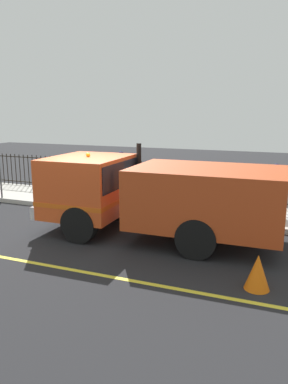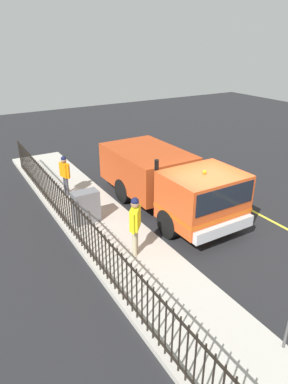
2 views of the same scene
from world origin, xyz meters
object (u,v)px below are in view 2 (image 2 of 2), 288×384
Objects in this scene: work_truck at (170,180)px; utility_cabinet at (86,207)px; pedestrian_distant at (65,171)px; traffic_cone at (170,168)px; worker_standing at (135,220)px.

work_truck is 5.77× the size of utility_cabinet.
work_truck is at bearing 31.05° from pedestrian_distant.
pedestrian_distant is 5.11m from traffic_cone.
work_truck reaches higher than pedestrian_distant.
work_truck reaches higher than traffic_cone.
work_truck is at bearing -11.50° from worker_standing.
pedestrian_distant reaches higher than traffic_cone.
worker_standing is at bearing 47.15° from traffic_cone.
utility_cabinet is 5.78m from traffic_cone.
utility_cabinet is (3.08, -0.54, -0.53)m from work_truck.
pedestrian_distant is 2.33× the size of traffic_cone.
work_truck reaches higher than worker_standing.
worker_standing is 5.10m from pedestrian_distant.
worker_standing is at bearing 100.99° from utility_cabinet.
utility_cabinet is at bearing 25.75° from traffic_cone.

